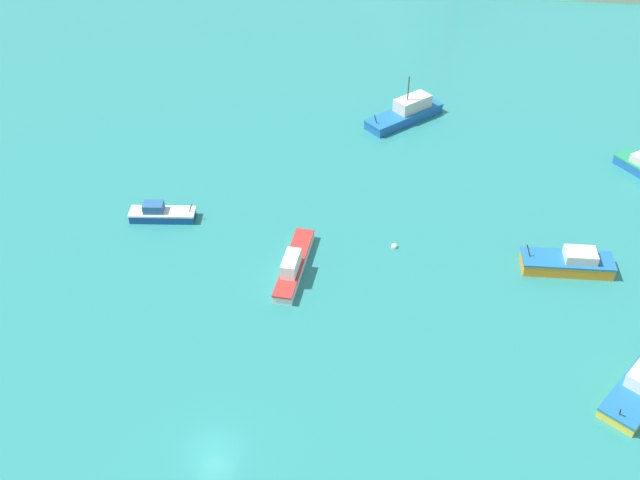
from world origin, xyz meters
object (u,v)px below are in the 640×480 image
Objects in this scene: fishing_boat_0 at (406,112)px; fishing_boat_9 at (161,214)px; fishing_boat_2 at (569,262)px; fishing_boat_6 at (639,389)px; fishing_boat_4 at (293,265)px; buoy_0 at (394,246)px.

fishing_boat_9 is (-24.04, -25.28, -0.35)m from fishing_boat_0.
fishing_boat_6 is (3.96, -15.17, -0.04)m from fishing_boat_2.
fishing_boat_2 is 15.68m from fishing_boat_6.
fishing_boat_2 is at bearing -57.23° from fishing_boat_0.
fishing_boat_4 is 16.48m from fishing_boat_9.
fishing_boat_0 is at bearing 46.44° from fishing_boat_9.
fishing_boat_6 is 26.19m from buoy_0.
fishing_boat_4 is 1.48× the size of fishing_boat_9.
fishing_boat_6 reaches higher than buoy_0.
fishing_boat_9 is at bearing 177.78° from buoy_0.
fishing_boat_0 is 47.26m from fishing_boat_6.
fishing_boat_9 is 10.84× the size of buoy_0.
fishing_boat_2 is at bearing -2.37° from fishing_boat_9.
buoy_0 is (-20.78, 15.93, -0.71)m from fishing_boat_6.
fishing_boat_4 reaches higher than buoy_0.
fishing_boat_0 is at bearing 122.77° from fishing_boat_2.
fishing_boat_0 reaches higher than fishing_boat_4.
fishing_boat_4 is at bearing -150.82° from buoy_0.
fishing_boat_9 is at bearing -133.56° from fishing_boat_0.
fishing_boat_2 reaches higher than buoy_0.
fishing_boat_0 reaches higher than buoy_0.
buoy_0 is (9.32, 5.20, -0.71)m from fishing_boat_4.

